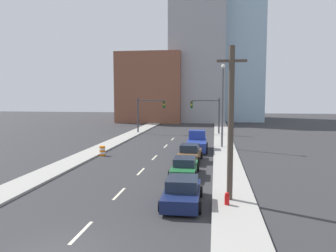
% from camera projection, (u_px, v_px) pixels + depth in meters
% --- Properties ---
extents(sidewalk_left, '(2.38, 91.75, 0.16)m').
position_uv_depth(sidewalk_left, '(145.00, 128.00, 58.34)').
color(sidewalk_left, '#9E9B93').
rests_on(sidewalk_left, ground).
extents(sidewalk_right, '(2.38, 91.75, 0.16)m').
position_uv_depth(sidewalk_right, '(221.00, 129.00, 56.42)').
color(sidewalk_right, '#9E9B93').
rests_on(sidewalk_right, ground).
extents(lane_stripe_at_2m, '(0.16, 2.40, 0.01)m').
position_uv_depth(lane_stripe_at_2m, '(81.00, 232.00, 14.15)').
color(lane_stripe_at_2m, beige).
rests_on(lane_stripe_at_2m, ground).
extents(lane_stripe_at_8m, '(0.16, 2.40, 0.01)m').
position_uv_depth(lane_stripe_at_8m, '(119.00, 194.00, 19.71)').
color(lane_stripe_at_8m, beige).
rests_on(lane_stripe_at_8m, ground).
extents(lane_stripe_at_13m, '(0.16, 2.40, 0.01)m').
position_uv_depth(lane_stripe_at_13m, '(141.00, 171.00, 25.47)').
color(lane_stripe_at_13m, beige).
rests_on(lane_stripe_at_13m, ground).
extents(lane_stripe_at_19m, '(0.16, 2.40, 0.01)m').
position_uv_depth(lane_stripe_at_19m, '(155.00, 157.00, 31.17)').
color(lane_stripe_at_19m, beige).
rests_on(lane_stripe_at_19m, ground).
extents(lane_stripe_at_26m, '(0.16, 2.40, 0.01)m').
position_uv_depth(lane_stripe_at_26m, '(166.00, 146.00, 38.17)').
color(lane_stripe_at_26m, beige).
rests_on(lane_stripe_at_26m, ground).
extents(lane_stripe_at_33m, '(0.16, 2.40, 0.01)m').
position_uv_depth(lane_stripe_at_33m, '(173.00, 139.00, 44.34)').
color(lane_stripe_at_33m, beige).
rests_on(lane_stripe_at_33m, ground).
extents(building_brick_left, '(14.00, 16.00, 15.10)m').
position_uv_depth(building_brick_left, '(153.00, 88.00, 75.74)').
color(building_brick_left, brown).
rests_on(building_brick_left, ground).
extents(building_office_center, '(12.00, 20.00, 28.78)m').
position_uv_depth(building_office_center, '(199.00, 59.00, 77.59)').
color(building_office_center, '#99999E').
rests_on(building_office_center, ground).
extents(building_glass_right, '(13.00, 20.00, 28.82)m').
position_uv_depth(building_glass_right, '(233.00, 61.00, 80.38)').
color(building_glass_right, '#99B7CC').
rests_on(building_glass_right, ground).
extents(traffic_signal_left, '(4.42, 0.35, 5.52)m').
position_uv_depth(traffic_signal_left, '(146.00, 110.00, 50.75)').
color(traffic_signal_left, '#38383D').
rests_on(traffic_signal_left, ground).
extents(traffic_signal_right, '(4.42, 0.35, 5.52)m').
position_uv_depth(traffic_signal_right, '(210.00, 111.00, 49.35)').
color(traffic_signal_right, '#38383D').
rests_on(traffic_signal_right, ground).
extents(utility_pole_right_near, '(1.60, 0.32, 8.55)m').
position_uv_depth(utility_pole_right_near, '(231.00, 123.00, 17.78)').
color(utility_pole_right_near, '#473D33').
rests_on(utility_pole_right_near, ground).
extents(traffic_barrel, '(0.56, 0.56, 0.95)m').
position_uv_depth(traffic_barrel, '(102.00, 151.00, 32.10)').
color(traffic_barrel, orange).
rests_on(traffic_barrel, ground).
extents(street_lamp, '(0.44, 0.44, 9.29)m').
position_uv_depth(street_lamp, '(223.00, 101.00, 36.19)').
color(street_lamp, '#4C4C51').
rests_on(street_lamp, ground).
extents(fire_hydrant, '(0.26, 0.26, 0.84)m').
position_uv_depth(fire_hydrant, '(227.00, 200.00, 17.24)').
color(fire_hydrant, red).
rests_on(fire_hydrant, ground).
extents(sedan_navy, '(2.23, 4.53, 1.45)m').
position_uv_depth(sedan_navy, '(182.00, 192.00, 17.82)').
color(sedan_navy, '#141E47').
rests_on(sedan_navy, ground).
extents(sedan_green, '(2.01, 4.42, 1.35)m').
position_uv_depth(sedan_green, '(185.00, 167.00, 24.11)').
color(sedan_green, '#1E6033').
rests_on(sedan_green, ground).
extents(sedan_brown, '(2.22, 4.35, 1.53)m').
position_uv_depth(sedan_brown, '(190.00, 154.00, 29.35)').
color(sedan_brown, brown).
rests_on(sedan_brown, ground).
extents(pickup_truck_blue, '(2.36, 5.63, 2.13)m').
position_uv_depth(pickup_truck_blue, '(197.00, 143.00, 34.99)').
color(pickup_truck_blue, navy).
rests_on(pickup_truck_blue, ground).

